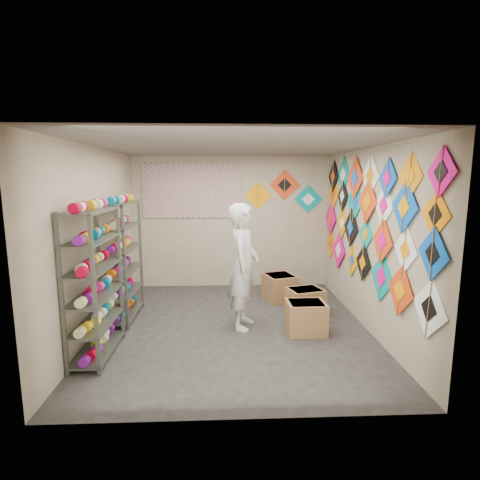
{
  "coord_description": "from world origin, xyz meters",
  "views": [
    {
      "loc": [
        -0.15,
        -5.46,
        2.25
      ],
      "look_at": [
        0.1,
        0.3,
        1.3
      ],
      "focal_mm": 28.0,
      "sensor_mm": 36.0,
      "label": 1
    }
  ],
  "objects_px": {
    "shelf_rack_front": "(94,284)",
    "shelf_rack_back": "(122,261)",
    "shopkeeper": "(244,267)",
    "carton_a": "(306,317)",
    "carton_c": "(280,288)",
    "carton_b": "(305,302)"
  },
  "relations": [
    {
      "from": "shelf_rack_front",
      "to": "shelf_rack_back",
      "type": "relative_size",
      "value": 1.0
    },
    {
      "from": "shopkeeper",
      "to": "carton_a",
      "type": "relative_size",
      "value": 3.4
    },
    {
      "from": "shopkeeper",
      "to": "carton_a",
      "type": "xyz_separation_m",
      "value": [
        0.9,
        -0.26,
        -0.71
      ]
    },
    {
      "from": "shelf_rack_front",
      "to": "carton_c",
      "type": "distance_m",
      "value": 3.44
    },
    {
      "from": "carton_b",
      "to": "carton_c",
      "type": "relative_size",
      "value": 0.99
    },
    {
      "from": "shelf_rack_back",
      "to": "carton_a",
      "type": "relative_size",
      "value": 3.41
    },
    {
      "from": "shelf_rack_front",
      "to": "carton_c",
      "type": "height_order",
      "value": "shelf_rack_front"
    },
    {
      "from": "shelf_rack_back",
      "to": "carton_c",
      "type": "distance_m",
      "value": 2.85
    },
    {
      "from": "shelf_rack_back",
      "to": "carton_b",
      "type": "xyz_separation_m",
      "value": [
        2.97,
        -0.03,
        -0.72
      ]
    },
    {
      "from": "shopkeeper",
      "to": "carton_b",
      "type": "xyz_separation_m",
      "value": [
        1.05,
        0.43,
        -0.72
      ]
    },
    {
      "from": "shelf_rack_front",
      "to": "carton_b",
      "type": "distance_m",
      "value": 3.31
    },
    {
      "from": "carton_c",
      "to": "carton_a",
      "type": "bearing_deg",
      "value": -100.48
    },
    {
      "from": "shelf_rack_back",
      "to": "shopkeeper",
      "type": "xyz_separation_m",
      "value": [
        1.92,
        -0.46,
        -0.0
      ]
    },
    {
      "from": "carton_a",
      "to": "carton_b",
      "type": "distance_m",
      "value": 0.71
    },
    {
      "from": "shelf_rack_front",
      "to": "carton_b",
      "type": "relative_size",
      "value": 3.43
    },
    {
      "from": "shelf_rack_front",
      "to": "shopkeeper",
      "type": "xyz_separation_m",
      "value": [
        1.92,
        0.84,
        -0.0
      ]
    },
    {
      "from": "shelf_rack_back",
      "to": "carton_a",
      "type": "xyz_separation_m",
      "value": [
        2.82,
        -0.72,
        -0.72
      ]
    },
    {
      "from": "carton_b",
      "to": "carton_c",
      "type": "xyz_separation_m",
      "value": [
        -0.31,
        0.79,
        0.02
      ]
    },
    {
      "from": "shelf_rack_back",
      "to": "carton_a",
      "type": "height_order",
      "value": "shelf_rack_back"
    },
    {
      "from": "carton_c",
      "to": "shopkeeper",
      "type": "bearing_deg",
      "value": -138.1
    },
    {
      "from": "shelf_rack_front",
      "to": "shelf_rack_back",
      "type": "xyz_separation_m",
      "value": [
        0.0,
        1.3,
        0.0
      ]
    },
    {
      "from": "shelf_rack_back",
      "to": "shopkeeper",
      "type": "height_order",
      "value": "shelf_rack_back"
    }
  ]
}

